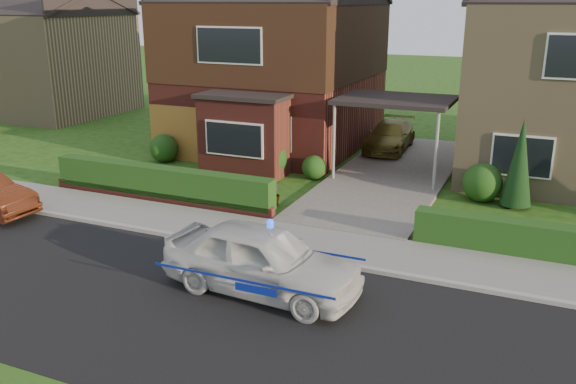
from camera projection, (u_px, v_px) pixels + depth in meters
The scene contains 22 objects.
ground at pixel (250, 321), 11.80m from camera, with size 120.00×120.00×0.00m, color #1B4512.
road at pixel (250, 321), 11.80m from camera, with size 60.00×6.00×0.02m, color black.
kerb at pixel (308, 259), 14.45m from camera, with size 60.00×0.16×0.12m, color #9E9993.
sidewalk at pixel (324, 244), 15.37m from camera, with size 60.00×2.00×0.10m, color slate.
driveway at pixel (392, 175), 21.40m from camera, with size 3.80×12.00×0.12m, color #666059.
house_left at pixel (276, 54), 25.00m from camera, with size 7.50×9.53×7.25m.
carport_link at pixel (395, 101), 20.57m from camera, with size 3.80×3.00×2.77m.
garage_door at pixel (175, 133), 23.33m from camera, with size 2.20×0.10×2.10m, color brown.
dwarf_wall at pixel (159, 197), 18.58m from camera, with size 7.70×0.25×0.36m, color maroon.
hedge_left at pixel (162, 201), 18.77m from camera, with size 7.50×0.55×0.90m, color #163611.
hedge_right at pixel (574, 265), 14.27m from camera, with size 7.50×0.55×0.80m, color #163611.
shrub_left_far at pixel (164, 148), 23.17m from camera, with size 1.08×1.08×1.08m, color #163611.
shrub_left_mid at pixel (268, 158), 21.25m from camera, with size 1.32×1.32×1.32m, color #163611.
shrub_left_near at pixel (314, 167), 20.98m from camera, with size 0.84×0.84×0.84m, color #163611.
shrub_right_near at pixel (482, 183), 18.62m from camera, with size 1.20×1.20×1.20m, color #163611.
conifer_a at pixel (519, 165), 17.85m from camera, with size 0.90×0.90×2.60m, color black.
neighbour_left at pixel (51, 65), 32.61m from camera, with size 6.50×7.00×5.20m, color #9D8760.
police_car at pixel (262, 260), 12.75m from camera, with size 3.96×4.41×1.63m.
driveway_car at pixel (390, 136), 24.61m from camera, with size 1.57×3.86×1.12m, color olive.
potted_plant_a at pixel (208, 189), 18.64m from camera, with size 0.42×0.28×0.79m, color gray.
potted_plant_b at pixel (141, 182), 19.60m from camera, with size 0.30×0.37×0.67m, color gray.
potted_plant_c at pixel (273, 194), 18.29m from camera, with size 0.42×0.42×0.74m, color gray.
Camera 1 is at (4.86, -9.33, 5.95)m, focal length 38.00 mm.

